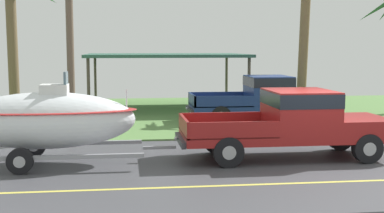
{
  "coord_description": "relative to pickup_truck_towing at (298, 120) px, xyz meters",
  "views": [
    {
      "loc": [
        -5.04,
        -13.05,
        3.09
      ],
      "look_at": [
        -3.18,
        1.59,
        1.41
      ],
      "focal_mm": 48.99,
      "sensor_mm": 36.0,
      "label": 1
    }
  ],
  "objects": [
    {
      "name": "ground",
      "position": [
        0.28,
        7.49,
        -1.07
      ],
      "size": [
        36.0,
        22.0,
        0.11
      ],
      "color": "#424247"
    },
    {
      "name": "carport_awning",
      "position": [
        -2.79,
        11.9,
        1.58
      ],
      "size": [
        7.67,
        5.83,
        2.75
      ],
      "color": "#4C4238",
      "rests_on": "ground"
    },
    {
      "name": "pickup_truck_towing",
      "position": [
        0.0,
        0.0,
        0.0
      ],
      "size": [
        5.98,
        2.11,
        1.9
      ],
      "color": "maroon",
      "rests_on": "ground"
    },
    {
      "name": "utility_pole",
      "position": [
        -6.53,
        3.52,
        3.16
      ],
      "size": [
        0.24,
        1.8,
        8.13
      ],
      "color": "brown",
      "rests_on": "ground"
    },
    {
      "name": "parked_pickup_background",
      "position": [
        1.03,
        6.95,
        -0.0
      ],
      "size": [
        5.84,
        2.04,
        1.9
      ],
      "color": "navy",
      "rests_on": "ground"
    },
    {
      "name": "boat_on_trailer",
      "position": [
        -6.86,
        -0.0,
        0.13
      ],
      "size": [
        6.04,
        2.23,
        2.45
      ],
      "color": "gray",
      "rests_on": "ground"
    },
    {
      "name": "palm_tree_mid",
      "position": [
        -9.43,
        8.89,
        3.6
      ],
      "size": [
        3.51,
        2.84,
        6.38
      ],
      "color": "brown",
      "rests_on": "ground"
    }
  ]
}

